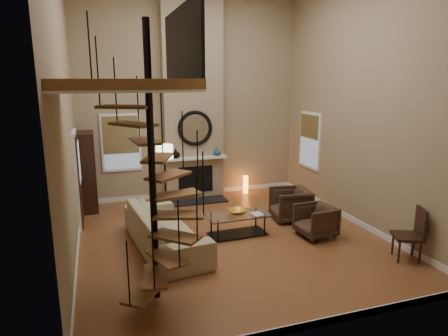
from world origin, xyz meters
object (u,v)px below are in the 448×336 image
object	(u,v)px
coffee_table	(238,222)
floor_lamp	(165,157)
hutch	(87,173)
accent_lamp	(246,185)
armchair_far	(318,220)
side_chair	(413,232)
armchair_near	(294,204)
sofa	(164,229)

from	to	relation	value
coffee_table	floor_lamp	distance (m)	2.42
hutch	coffee_table	xyz separation A→B (m)	(2.99, -2.73, -0.67)
floor_lamp	accent_lamp	world-z (taller)	floor_lamp
coffee_table	armchair_far	bearing A→B (deg)	-21.04
side_chair	coffee_table	bearing A→B (deg)	141.43
side_chair	armchair_near	bearing A→B (deg)	111.79
armchair_far	accent_lamp	distance (m)	3.47
armchair_near	accent_lamp	bearing A→B (deg)	-165.40
floor_lamp	hutch	bearing A→B (deg)	151.82
sofa	armchair_near	xyz separation A→B (m)	(3.16, 0.66, -0.04)
sofa	accent_lamp	size ratio (longest dim) A/B	5.18
hutch	floor_lamp	size ratio (longest dim) A/B	1.19
hutch	accent_lamp	bearing A→B (deg)	1.71
hutch	coffee_table	bearing A→B (deg)	-42.40
sofa	armchair_far	world-z (taller)	sofa
armchair_near	floor_lamp	size ratio (longest dim) A/B	0.50
armchair_far	coffee_table	distance (m)	1.68
floor_lamp	accent_lamp	xyz separation A→B (m)	(2.50, 1.08, -1.16)
sofa	side_chair	bearing A→B (deg)	-121.27
sofa	floor_lamp	xyz separation A→B (m)	(0.38, 1.94, 1.02)
armchair_far	armchair_near	bearing A→B (deg)	175.09
coffee_table	side_chair	bearing A→B (deg)	-38.57
sofa	floor_lamp	size ratio (longest dim) A/B	1.56
armchair_near	armchair_far	xyz separation A→B (m)	(-0.01, -1.10, 0.00)
floor_lamp	side_chair	distance (m)	5.49
armchair_near	floor_lamp	bearing A→B (deg)	-106.88
sofa	armchair_near	size ratio (longest dim) A/B	3.14
floor_lamp	sofa	bearing A→B (deg)	-101.13
armchair_near	armchair_far	distance (m)	1.10
hutch	side_chair	bearing A→B (deg)	-40.67
hutch	accent_lamp	world-z (taller)	hutch
coffee_table	sofa	bearing A→B (deg)	-174.10
armchair_far	accent_lamp	bearing A→B (deg)	-179.97
armchair_far	coffee_table	bearing A→B (deg)	-115.56
floor_lamp	armchair_far	bearing A→B (deg)	-40.59
hutch	accent_lamp	xyz separation A→B (m)	(4.28, 0.13, -0.70)
armchair_far	floor_lamp	bearing A→B (deg)	-135.11
hutch	sofa	bearing A→B (deg)	-64.13
sofa	armchair_far	bearing A→B (deg)	-104.66
armchair_near	armchair_far	bearing A→B (deg)	7.37
sofa	coffee_table	xyz separation A→B (m)	(1.59, 0.16, -0.11)
side_chair	sofa	bearing A→B (deg)	155.45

